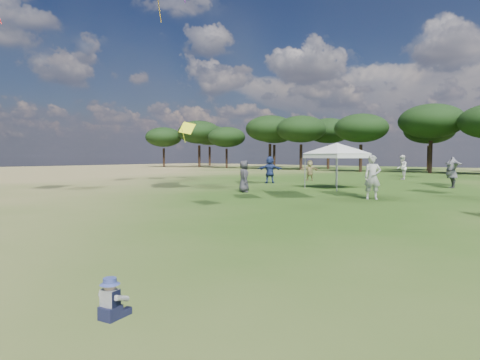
# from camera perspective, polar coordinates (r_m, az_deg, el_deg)

# --- Properties ---
(tent_left) EXTENTS (5.14, 5.14, 2.87)m
(tent_left) POSITION_cam_1_polar(r_m,az_deg,el_deg) (23.21, 13.62, 4.84)
(tent_left) COLOR gray
(tent_left) RESTS_ON ground
(toddler) EXTENTS (0.34, 0.37, 0.47)m
(toddler) POSITION_cam_1_polar(r_m,az_deg,el_deg) (4.95, -17.81, -15.98)
(toddler) COLOR black
(toddler) RESTS_ON ground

